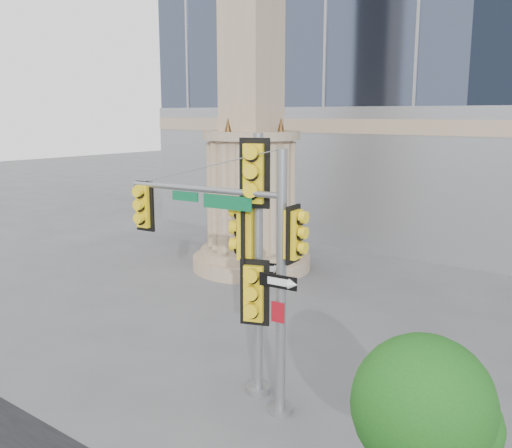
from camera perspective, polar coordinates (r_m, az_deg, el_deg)
The scene contains 5 objects.
ground at distance 11.54m, azimuth -4.80°, elevation -18.78°, with size 120.00×120.00×0.00m, color #545456.
monument at distance 20.77m, azimuth -0.46°, elevation 10.43°, with size 4.40×4.40×16.60m.
main_signal_pole at distance 10.99m, azimuth -1.66°, elevation -2.47°, with size 3.97×0.76×5.11m.
secondary_signal_pole at distance 11.22m, azimuth -0.24°, elevation -2.28°, with size 1.01×0.72×5.36m.
street_tree at distance 8.03m, azimuth 16.58°, elevation -17.55°, with size 1.90×1.86×2.96m.
Camera 1 is at (6.82, -7.34, 5.73)m, focal length 40.00 mm.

